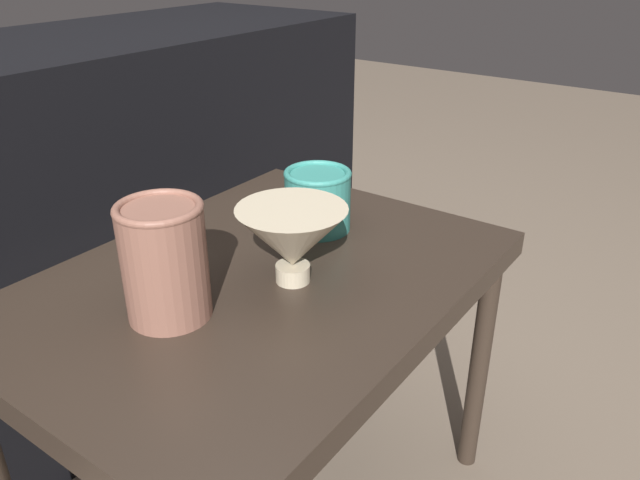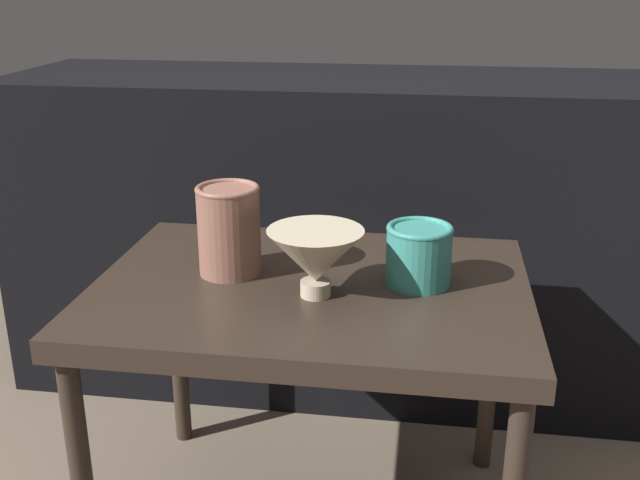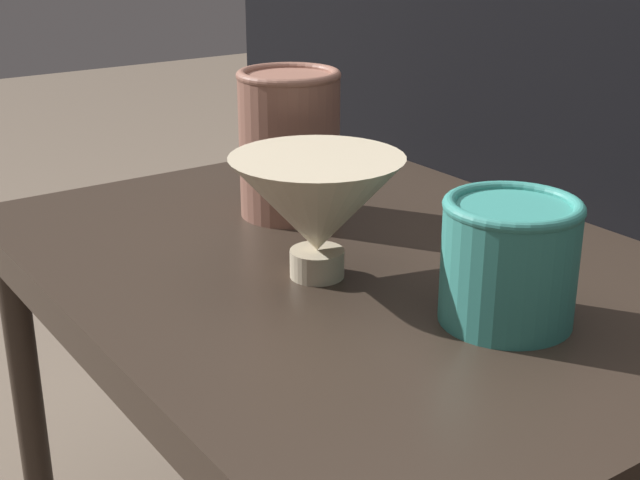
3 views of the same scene
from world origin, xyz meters
name	(u,v)px [view 3 (image 3 of 3)]	position (x,y,z in m)	size (l,w,h in m)	color
table	(351,308)	(0.00, 0.00, 0.46)	(0.75, 0.55, 0.52)	#2D231C
bowl	(317,206)	(0.02, -0.05, 0.59)	(0.16, 0.16, 0.12)	#C1B293
vase_textured_left	(289,141)	(-0.15, 0.03, 0.60)	(0.11, 0.11, 0.16)	brown
vase_colorful_right	(509,259)	(0.18, 0.02, 0.57)	(0.11, 0.11, 0.11)	teal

